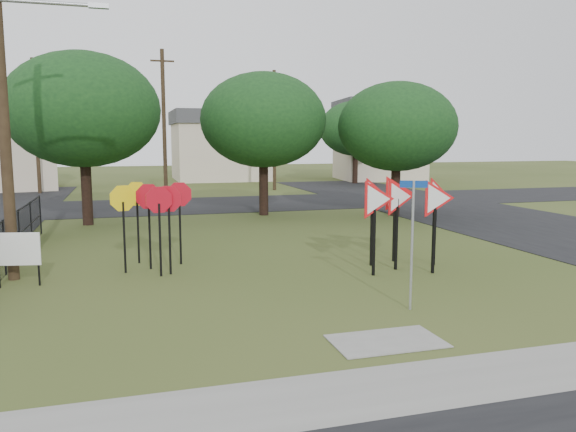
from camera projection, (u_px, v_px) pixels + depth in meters
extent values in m
plane|color=#37461A|center=(338.00, 305.00, 12.40)|extent=(140.00, 140.00, 0.00)
cube|color=gray|center=(440.00, 382.00, 8.40)|extent=(30.00, 1.60, 0.02)
cube|color=#37461A|center=(490.00, 421.00, 7.26)|extent=(30.00, 0.80, 0.02)
cube|color=black|center=(506.00, 221.00, 25.24)|extent=(8.00, 50.00, 0.02)
cube|color=black|center=(208.00, 205.00, 31.42)|extent=(60.00, 8.00, 0.02)
cube|color=gray|center=(386.00, 341.00, 10.12)|extent=(2.00, 1.20, 0.02)
cylinder|color=#9DA1A6|center=(412.00, 246.00, 11.87)|extent=(0.06, 0.06, 2.77)
cube|color=navy|center=(414.00, 184.00, 11.69)|extent=(0.53, 0.25, 0.15)
cube|color=black|center=(150.00, 235.00, 15.71)|extent=(0.06, 0.06, 1.96)
cube|color=black|center=(180.00, 231.00, 16.33)|extent=(0.06, 0.06, 1.96)
cube|color=black|center=(170.00, 239.00, 15.11)|extent=(0.06, 0.06, 1.96)
cube|color=black|center=(124.00, 238.00, 15.24)|extent=(0.06, 0.06, 1.96)
cube|color=black|center=(138.00, 230.00, 16.47)|extent=(0.06, 0.06, 1.96)
cube|color=black|center=(160.00, 240.00, 14.87)|extent=(0.06, 0.06, 1.96)
cube|color=black|center=(374.00, 239.00, 14.96)|extent=(0.07, 0.07, 2.00)
cube|color=black|center=(396.00, 234.00, 15.63)|extent=(0.07, 0.07, 2.00)
cube|color=black|center=(434.00, 237.00, 15.22)|extent=(0.07, 0.07, 2.00)
cube|color=black|center=(372.00, 231.00, 16.14)|extent=(0.07, 0.07, 2.00)
cube|color=black|center=(394.00, 228.00, 16.71)|extent=(0.07, 0.07, 2.00)
cube|color=black|center=(434.00, 231.00, 16.22)|extent=(0.07, 0.07, 2.00)
cube|color=black|center=(39.00, 273.00, 14.00)|extent=(0.05, 0.05, 0.64)
cube|color=white|center=(18.00, 249.00, 13.79)|extent=(1.07, 0.26, 0.82)
cylinder|color=#3B2C1B|center=(1.00, 84.00, 13.98)|extent=(0.28, 0.28, 10.00)
cylinder|color=#9DA1A6|center=(48.00, 3.00, 13.95)|extent=(2.40, 0.10, 0.10)
cube|color=#9DA1A6|center=(99.00, 6.00, 14.28)|extent=(0.50, 0.18, 0.12)
cylinder|color=#3B2C1B|center=(164.00, 125.00, 34.07)|extent=(0.24, 0.24, 9.00)
cube|color=#3B2C1B|center=(162.00, 61.00, 33.55)|extent=(1.40, 0.10, 0.10)
cylinder|color=#3B2C1B|center=(274.00, 131.00, 40.13)|extent=(0.24, 0.24, 8.50)
cube|color=#3B2C1B|center=(274.00, 80.00, 39.65)|extent=(1.40, 0.10, 0.10)
cylinder|color=#3B2C1B|center=(36.00, 127.00, 37.55)|extent=(0.24, 0.24, 9.00)
cube|color=#3B2C1B|center=(33.00, 68.00, 37.04)|extent=(1.40, 0.10, 0.10)
cylinder|color=black|center=(4.00, 248.00, 15.04)|extent=(0.05, 0.05, 1.50)
cylinder|color=black|center=(19.00, 234.00, 17.23)|extent=(0.05, 0.05, 1.50)
cylinder|color=black|center=(31.00, 223.00, 19.42)|extent=(0.05, 0.05, 1.50)
cylinder|color=black|center=(40.00, 215.00, 21.60)|extent=(0.05, 0.05, 1.50)
cube|color=black|center=(11.00, 216.00, 16.04)|extent=(0.03, 11.50, 0.03)
cube|color=black|center=(12.00, 240.00, 16.13)|extent=(0.03, 11.50, 0.03)
cube|color=black|center=(12.00, 240.00, 16.13)|extent=(0.01, 11.50, 1.50)
cube|color=beige|center=(220.00, 152.00, 51.22)|extent=(8.00, 8.00, 5.00)
cube|color=#424247|center=(219.00, 118.00, 50.80)|extent=(8.40, 8.40, 1.20)
cube|color=beige|center=(379.00, 147.00, 51.24)|extent=(7.91, 7.91, 6.00)
cube|color=#424247|center=(380.00, 107.00, 50.75)|extent=(8.30, 8.30, 1.20)
cylinder|color=black|center=(87.00, 194.00, 23.87)|extent=(0.44, 0.44, 2.62)
ellipsoid|color=#143417|center=(83.00, 110.00, 23.40)|extent=(6.40, 6.40, 4.80)
cylinder|color=black|center=(264.00, 190.00, 27.06)|extent=(0.44, 0.44, 2.45)
ellipsoid|color=#143417|center=(263.00, 120.00, 26.61)|extent=(6.00, 6.00, 4.50)
cylinder|color=black|center=(395.00, 192.00, 26.83)|extent=(0.44, 0.44, 2.27)
ellipsoid|color=#143417|center=(397.00, 127.00, 26.42)|extent=(5.60, 5.60, 4.20)
cylinder|color=black|center=(355.00, 169.00, 46.56)|extent=(0.44, 0.44, 2.45)
ellipsoid|color=#143417|center=(356.00, 128.00, 46.11)|extent=(6.00, 6.00, 4.50)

